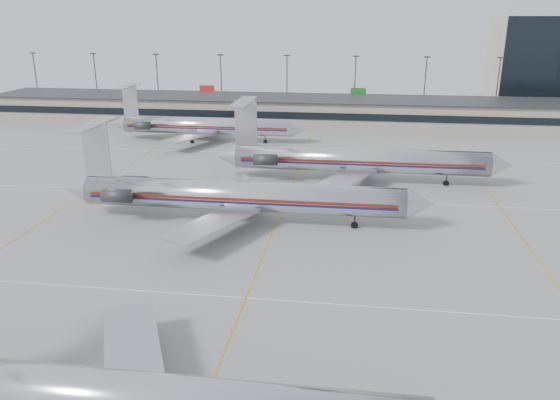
# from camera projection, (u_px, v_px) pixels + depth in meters

# --- Properties ---
(ground) EXTENTS (260.00, 260.00, 0.00)m
(ground) POSITION_uv_depth(u_px,v_px,m) (221.00, 361.00, 42.16)
(ground) COLOR gray
(ground) RESTS_ON ground
(apron_markings) EXTENTS (160.00, 0.15, 0.02)m
(apron_markings) POSITION_uv_depth(u_px,v_px,m) (246.00, 298.00, 51.53)
(apron_markings) COLOR silver
(apron_markings) RESTS_ON ground
(terminal) EXTENTS (162.00, 17.00, 6.25)m
(terminal) POSITION_uv_depth(u_px,v_px,m) (316.00, 110.00, 132.98)
(terminal) COLOR gray
(terminal) RESTS_ON ground
(light_mast_row) EXTENTS (163.60, 0.40, 15.28)m
(light_mast_row) POSITION_uv_depth(u_px,v_px,m) (321.00, 81.00, 144.37)
(light_mast_row) COLOR #38383D
(light_mast_row) RESTS_ON ground
(distant_building) EXTENTS (30.00, 20.00, 25.00)m
(distant_building) POSITION_uv_depth(u_px,v_px,m) (550.00, 64.00, 150.05)
(distant_building) COLOR tan
(distant_building) RESTS_ON ground
(jet_foreground) EXTENTS (43.76, 25.77, 11.46)m
(jet_foreground) POSITION_uv_depth(u_px,v_px,m) (104.00, 396.00, 33.27)
(jet_foreground) COLOR silver
(jet_foreground) RESTS_ON ground
(jet_second_row) EXTENTS (47.80, 28.15, 12.51)m
(jet_second_row) POSITION_uv_depth(u_px,v_px,m) (234.00, 195.00, 69.20)
(jet_second_row) COLOR silver
(jet_second_row) RESTS_ON ground
(jet_third_row) EXTENTS (46.56, 28.64, 12.73)m
(jet_third_row) POSITION_uv_depth(u_px,v_px,m) (353.00, 159.00, 86.02)
(jet_third_row) COLOR silver
(jet_third_row) RESTS_ON ground
(jet_back_row) EXTENTS (42.10, 25.90, 11.51)m
(jet_back_row) POSITION_uv_depth(u_px,v_px,m) (203.00, 126.00, 114.01)
(jet_back_row) COLOR silver
(jet_back_row) RESTS_ON ground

